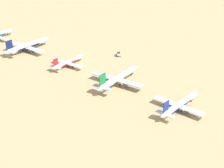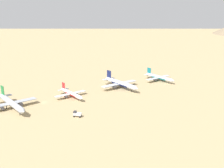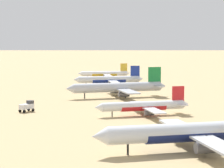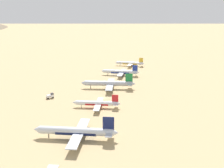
{
  "view_description": "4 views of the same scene",
  "coord_description": "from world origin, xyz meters",
  "views": [
    {
      "loc": [
        -154.9,
        -145.87,
        93.93
      ],
      "look_at": [
        -7.34,
        -24.42,
        3.11
      ],
      "focal_mm": 55.42,
      "sensor_mm": 36.0,
      "label": 1
    },
    {
      "loc": [
        183.45,
        -65.59,
        67.03
      ],
      "look_at": [
        4.2,
        59.84,
        5.83
      ],
      "focal_mm": 42.29,
      "sensor_mm": 36.0,
      "label": 2
    },
    {
      "loc": [
        38.8,
        163.79,
        25.53
      ],
      "look_at": [
        -2.27,
        -50.38,
        3.25
      ],
      "focal_mm": 70.76,
      "sensor_mm": 36.0,
      "label": 3
    },
    {
      "loc": [
        -35.56,
        204.06,
        68.7
      ],
      "look_at": [
        -3.68,
        -17.66,
        5.85
      ],
      "focal_mm": 46.36,
      "sensor_mm": 36.0,
      "label": 4
    }
  ],
  "objects": [
    {
      "name": "ground_plane",
      "position": [
        0.0,
        0.0,
        0.0
      ],
      "size": [
        1800.0,
        1800.0,
        0.0
      ],
      "primitive_type": "plane",
      "color": "tan"
    },
    {
      "name": "parked_jet_0",
      "position": [
        -10.06,
        -115.97,
        3.26
      ],
      "size": [
        34.02,
        27.65,
        9.81
      ],
      "color": "white",
      "rests_on": "ground"
    },
    {
      "name": "parked_jet_1",
      "position": [
        -4.67,
        -69.92,
        3.68
      ],
      "size": [
        38.35,
        31.11,
        11.07
      ],
      "color": "silver",
      "rests_on": "ground"
    },
    {
      "name": "parked_jet_2",
      "position": [
        -0.2,
        -23.63,
        4.43
      ],
      "size": [
        45.62,
        37.12,
        13.15
      ],
      "color": "#B2B7C1",
      "rests_on": "ground"
    },
    {
      "name": "parked_jet_3",
      "position": [
        0.75,
        22.42,
        3.19
      ],
      "size": [
        33.23,
        27.0,
        9.58
      ],
      "color": "silver",
      "rests_on": "ground"
    },
    {
      "name": "parked_jet_4",
      "position": [
        2.31,
        70.11,
        4.36
      ],
      "size": [
        45.39,
        36.84,
        13.09
      ],
      "color": "silver",
      "rests_on": "ground"
    },
    {
      "name": "service_truck",
      "position": [
        39.28,
        7.47,
        2.08
      ],
      "size": [
        5.56,
        5.3,
        3.9
      ],
      "color": "silver",
      "rests_on": "ground"
    }
  ]
}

